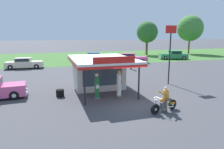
{
  "coord_description": "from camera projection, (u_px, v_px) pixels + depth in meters",
  "views": [
    {
      "loc": [
        -5.31,
        -12.4,
        4.69
      ],
      "look_at": [
        -0.37,
        3.51,
        1.4
      ],
      "focal_mm": 33.05,
      "sensor_mm": 36.0,
      "label": 1
    }
  ],
  "objects": [
    {
      "name": "parked_car_back_row_centre",
      "position": [
        130.0,
        58.0,
        33.93
      ],
      "size": [
        5.74,
        3.1,
        1.58
      ],
      "color": "#E55993",
      "rests_on": "ground"
    },
    {
      "name": "ground_plane",
      "position": [
        132.0,
        104.0,
        14.07
      ],
      "size": [
        300.0,
        300.0,
        0.0
      ],
      "primitive_type": "plane",
      "color": "#424247"
    },
    {
      "name": "tree_oak_far_right",
      "position": [
        190.0,
        28.0,
        48.93
      ],
      "size": [
        6.03,
        6.03,
        9.0
      ],
      "color": "brown",
      "rests_on": "ground"
    },
    {
      "name": "bystander_standing_back_lot",
      "position": [
        131.0,
        63.0,
        27.59
      ],
      "size": [
        0.36,
        0.36,
        1.64
      ],
      "color": "brown",
      "rests_on": "ground"
    },
    {
      "name": "roadside_pole_sign",
      "position": [
        170.0,
        45.0,
        19.01
      ],
      "size": [
        1.1,
        0.12,
        5.45
      ],
      "color": "black",
      "rests_on": "ground"
    },
    {
      "name": "tree_oak_far_left",
      "position": [
        147.0,
        33.0,
        46.28
      ],
      "size": [
        4.71,
        4.71,
        7.43
      ],
      "color": "brown",
      "rests_on": "ground"
    },
    {
      "name": "gas_pump_offside",
      "position": [
        119.0,
        85.0,
        15.57
      ],
      "size": [
        0.44,
        0.44,
        2.02
      ],
      "color": "slate",
      "rests_on": "ground"
    },
    {
      "name": "parked_car_back_row_right",
      "position": [
        174.0,
        55.0,
        38.92
      ],
      "size": [
        5.55,
        3.28,
        1.6
      ],
      "color": "#2D844C",
      "rests_on": "ground"
    },
    {
      "name": "motorcycle_with_rider",
      "position": [
        165.0,
        101.0,
        12.54
      ],
      "size": [
        2.1,
        0.84,
        1.58
      ],
      "color": "black",
      "rests_on": "ground"
    },
    {
      "name": "gas_pump_nearside",
      "position": [
        97.0,
        87.0,
        15.09
      ],
      "size": [
        0.44,
        0.44,
        1.89
      ],
      "color": "slate",
      "rests_on": "ground"
    },
    {
      "name": "grass_verge_strip",
      "position": [
        75.0,
        57.0,
        42.18
      ],
      "size": [
        120.0,
        24.0,
        0.01
      ],
      "primitive_type": "cube",
      "color": "#3D6B2D",
      "rests_on": "ground"
    },
    {
      "name": "spare_tire_stack",
      "position": [
        60.0,
        93.0,
        15.67
      ],
      "size": [
        0.6,
        0.6,
        0.54
      ],
      "color": "black",
      "rests_on": "ground"
    },
    {
      "name": "parked_car_back_row_far_right",
      "position": [
        24.0,
        63.0,
        28.45
      ],
      "size": [
        5.12,
        2.14,
        1.47
      ],
      "color": "beige",
      "rests_on": "ground"
    },
    {
      "name": "service_station_kiosk",
      "position": [
        99.0,
        70.0,
        17.9
      ],
      "size": [
        4.82,
        6.73,
        3.22
      ],
      "color": "beige",
      "rests_on": "ground"
    },
    {
      "name": "parked_car_back_row_centre_right",
      "position": [
        94.0,
        57.0,
        35.86
      ],
      "size": [
        5.15,
        2.37,
        1.49
      ],
      "color": "#19479E",
      "rests_on": "ground"
    }
  ]
}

